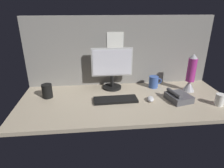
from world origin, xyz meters
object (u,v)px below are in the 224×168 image
mug_ceramic_blue (154,82)px  mug_black_travel (47,91)px  mug_ceramic_white (220,100)px  desk_phone (178,97)px  lava_lamp (191,76)px  mouse (151,99)px  keyboard (116,100)px  monitor (112,67)px

mug_ceramic_blue → mug_black_travel: mug_black_travel is taller
mug_ceramic_white → desk_phone: 31.85cm
desk_phone → lava_lamp: bearing=45.5°
mouse → lava_lamp: size_ratio=0.27×
mug_ceramic_blue → lava_lamp: size_ratio=0.36×
keyboard → mug_ceramic_blue: 48.03cm
keyboard → desk_phone: bearing=-7.0°
mug_ceramic_white → lava_lamp: size_ratio=0.29×
lava_lamp → keyboard: bearing=-168.9°
lava_lamp → mug_black_travel: bearing=-179.5°
monitor → lava_lamp: size_ratio=1.11×
monitor → mug_ceramic_white: (82.82, -44.10, -16.58)cm
mug_black_travel → monitor: bearing=14.4°
mouse → lava_lamp: bearing=34.4°
mouse → desk_phone: size_ratio=0.43×
mug_black_travel → lava_lamp: size_ratio=0.34×
mug_ceramic_white → mug_black_travel: mug_black_travel is taller
lava_lamp → desk_phone: size_ratio=1.58×
keyboard → mouse: 29.74cm
mouse → desk_phone: (23.46, -1.78, 1.49)cm
mug_black_travel → lava_lamp: bearing=0.5°
keyboard → desk_phone: size_ratio=1.65×
monitor → mouse: bearing=-46.0°
monitor → desk_phone: size_ratio=1.75×
mug_ceramic_white → mug_black_travel: (-141.25, 29.06, 1.12)cm
mouse → mug_black_travel: size_ratio=0.79×
keyboard → mug_ceramic_blue: mug_ceramic_blue is taller
keyboard → mug_black_travel: size_ratio=3.06×
mug_black_travel → desk_phone: 113.02cm
keyboard → desk_phone: desk_phone is taller
mug_ceramic_white → lava_lamp: lava_lamp is taller
mug_ceramic_blue → monitor: bearing=176.2°
mug_ceramic_blue → lava_lamp: bearing=-19.9°
monitor → lava_lamp: bearing=-11.0°
monitor → lava_lamp: monitor is taller
mug_ceramic_blue → mug_ceramic_white: (42.00, -41.39, -0.76)cm
monitor → mug_black_travel: bearing=-165.6°
keyboard → mouse: mouse is taller
mug_ceramic_blue → desk_phone: 32.41cm
monitor → desk_phone: bearing=-31.5°
lava_lamp → mouse: bearing=-158.0°
mug_ceramic_blue → keyboard: bearing=-148.3°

